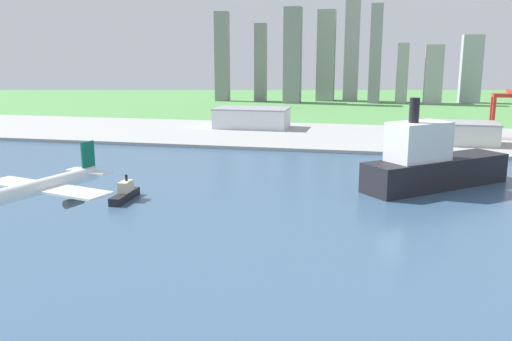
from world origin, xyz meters
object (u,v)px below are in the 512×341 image
airplane_landing (40,188)px  port_crane_red (510,103)px  cargo_ship (431,164)px  warehouse_annex (466,133)px  warehouse_main (252,118)px  tugboat_small (125,193)px

airplane_landing → port_crane_red: bearing=63.6°
cargo_ship → port_crane_red: 179.29m
cargo_ship → warehouse_annex: cargo_ship is taller
airplane_landing → warehouse_main: 366.26m
airplane_landing → tugboat_small: bearing=108.5°
port_crane_red → tugboat_small: bearing=-134.1°
warehouse_annex → airplane_landing: bearing=-113.6°
warehouse_main → warehouse_annex: warehouse_main is taller
cargo_ship → port_crane_red: size_ratio=1.74×
cargo_ship → warehouse_main: size_ratio=1.18×
cargo_ship → port_crane_red: (71.06, 163.72, 17.00)m
tugboat_small → airplane_landing: bearing=-71.5°
airplane_landing → warehouse_annex: size_ratio=0.87×
airplane_landing → port_crane_red: 382.55m
cargo_ship → tugboat_small: bearing=-158.7°
cargo_ship → port_crane_red: bearing=66.5°
tugboat_small → port_crane_red: bearing=45.9°
warehouse_main → cargo_ship: bearing=-53.9°
airplane_landing → port_crane_red: (170.27, 342.45, -8.99)m
tugboat_small → warehouse_main: (6.01, 239.71, 7.94)m
port_crane_red → warehouse_main: port_crane_red is taller
port_crane_red → warehouse_annex: size_ratio=1.04×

